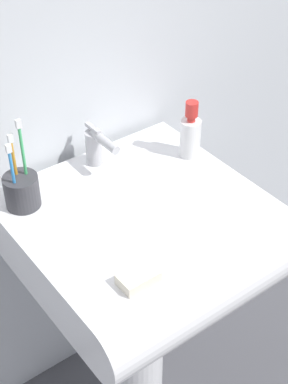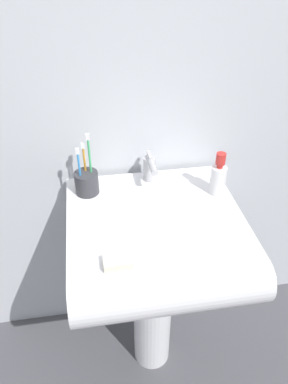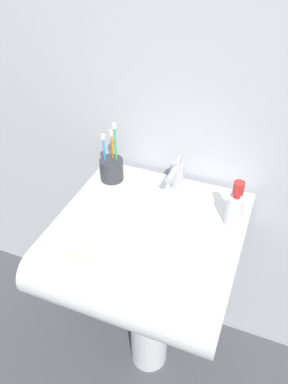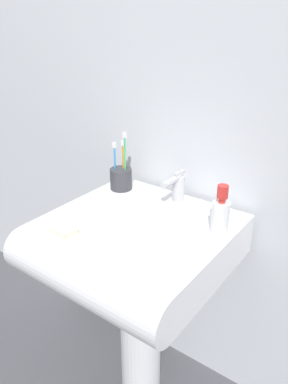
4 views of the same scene
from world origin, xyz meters
TOP-DOWN VIEW (x-y plane):
  - sink_pedestal at (0.00, 0.00)m, footprint 0.15×0.15m
  - sink_basin at (0.00, -0.05)m, footprint 0.56×0.57m
  - faucet at (0.02, 0.19)m, footprint 0.04×0.13m
  - toothbrush_cup at (-0.21, 0.16)m, footprint 0.08×0.08m
  - soap_bottle at (0.23, 0.08)m, footprint 0.05×0.05m
  - bar_soap at (-0.14, -0.20)m, footprint 0.08×0.05m

SIDE VIEW (x-z plane):
  - sink_pedestal at x=0.00m, z-range 0.00..0.66m
  - sink_basin at x=0.00m, z-range 0.66..0.80m
  - bar_soap at x=-0.14m, z-range 0.80..0.82m
  - toothbrush_cup at x=-0.21m, z-range 0.73..0.95m
  - faucet at x=0.02m, z-range 0.80..0.91m
  - soap_bottle at x=0.23m, z-range 0.78..0.94m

